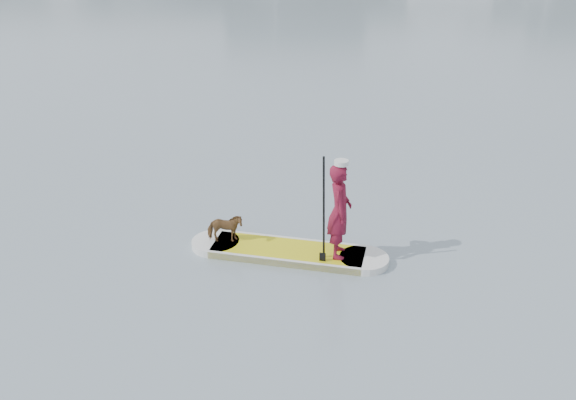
# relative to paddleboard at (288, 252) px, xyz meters

# --- Properties ---
(ground) EXTENTS (140.00, 140.00, 0.00)m
(ground) POSITION_rel_paddleboard_xyz_m (2.30, 3.49, -0.06)
(ground) COLOR slate
(ground) RESTS_ON ground
(paddleboard) EXTENTS (3.29, 0.99, 0.12)m
(paddleboard) POSITION_rel_paddleboard_xyz_m (0.00, 0.00, 0.00)
(paddleboard) COLOR yellow
(paddleboard) RESTS_ON ground
(paddler) EXTENTS (0.43, 0.60, 1.56)m
(paddler) POSITION_rel_paddleboard_xyz_m (0.82, -0.06, 0.84)
(paddler) COLOR maroon
(paddler) RESTS_ON paddleboard
(white_cap) EXTENTS (0.22, 0.22, 0.07)m
(white_cap) POSITION_rel_paddleboard_xyz_m (0.82, -0.06, 1.65)
(white_cap) COLOR silver
(white_cap) RESTS_ON paddler
(dog) EXTENTS (0.63, 0.37, 0.50)m
(dog) POSITION_rel_paddleboard_xyz_m (-1.07, 0.08, 0.31)
(dog) COLOR brown
(dog) RESTS_ON paddleboard
(paddle) EXTENTS (0.10, 0.30, 2.00)m
(paddle) POSITION_rel_paddleboard_xyz_m (0.60, -0.31, 0.74)
(paddle) COLOR black
(paddle) RESTS_ON ground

